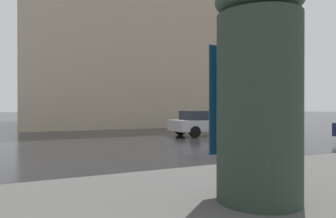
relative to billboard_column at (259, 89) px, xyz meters
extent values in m
cube|color=tan|center=(27.59, -7.98, 6.03)|extent=(18.33, 22.57, 15.84)
cylinder|color=#28382D|center=(0.00, 0.00, -0.30)|extent=(1.30, 1.30, 2.88)
ellipsoid|color=#2D3D33|center=(0.00, 0.00, 1.36)|extent=(1.36, 1.36, 0.58)
cube|color=#19517F|center=(0.65, 0.00, -0.16)|extent=(0.02, 0.97, 1.84)
cube|color=#B7B7BC|center=(11.43, -6.36, -1.28)|extent=(1.75, 4.10, 0.60)
cube|color=#232833|center=(11.43, -6.21, -0.73)|extent=(1.54, 2.46, 0.50)
cylinder|color=black|center=(12.25, -7.61, -1.58)|extent=(0.20, 0.62, 0.62)
cylinder|color=black|center=(10.60, -7.61, -1.58)|extent=(0.20, 0.62, 0.62)
cylinder|color=black|center=(12.25, -5.11, -1.58)|extent=(0.20, 0.62, 0.62)
cylinder|color=black|center=(10.60, -5.11, -1.58)|extent=(0.20, 0.62, 0.62)
camera|label=1|loc=(-3.79, 3.38, -0.29)|focal=33.71mm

